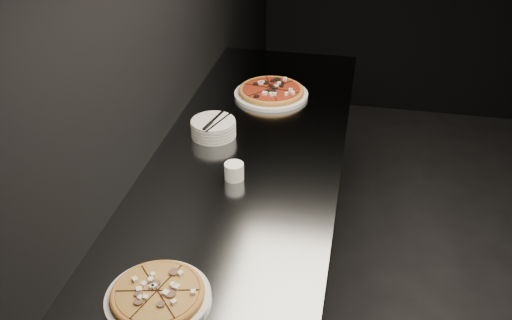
% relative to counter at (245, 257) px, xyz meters
% --- Properties ---
extents(wall_left, '(0.02, 5.00, 2.80)m').
position_rel_counter_xyz_m(wall_left, '(-0.37, 0.00, 0.94)').
color(wall_left, black).
rests_on(wall_left, floor).
extents(counter, '(0.74, 2.44, 0.92)m').
position_rel_counter_xyz_m(counter, '(0.00, 0.00, 0.00)').
color(counter, slate).
rests_on(counter, floor).
extents(pizza_mushroom, '(0.31, 0.31, 0.03)m').
position_rel_counter_xyz_m(pizza_mushroom, '(-0.09, -0.72, 0.48)').
color(pizza_mushroom, silver).
rests_on(pizza_mushroom, counter).
extents(pizza_tomato, '(0.36, 0.36, 0.04)m').
position_rel_counter_xyz_m(pizza_tomato, '(-0.00, 0.64, 0.48)').
color(pizza_tomato, silver).
rests_on(pizza_tomato, counter).
extents(plate_stack, '(0.18, 0.18, 0.07)m').
position_rel_counter_xyz_m(plate_stack, '(-0.18, 0.22, 0.49)').
color(plate_stack, silver).
rests_on(plate_stack, counter).
extents(cutlery, '(0.10, 0.19, 0.01)m').
position_rel_counter_xyz_m(cutlery, '(-0.17, 0.20, 0.53)').
color(cutlery, silver).
rests_on(cutlery, plate_stack).
extents(ramekin, '(0.07, 0.07, 0.06)m').
position_rel_counter_xyz_m(ramekin, '(-0.02, -0.09, 0.49)').
color(ramekin, white).
rests_on(ramekin, counter).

